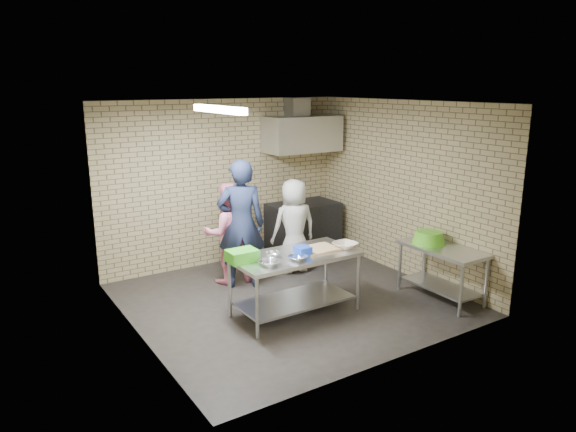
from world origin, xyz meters
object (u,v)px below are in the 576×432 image
object	(u,v)px
man_navy	(241,224)
prep_table	(295,284)
woman_white	(294,226)
stove	(303,228)
bottle_red	(298,137)
blue_tub	(303,251)
bottle_green	(317,137)
green_crate	(242,256)
green_basin	(429,237)
woman_pink	(228,233)
side_counter	(441,273)

from	to	relation	value
man_navy	prep_table	bearing A→B (deg)	120.65
man_navy	woman_white	distance (m)	1.03
stove	bottle_red	distance (m)	1.60
blue_tub	man_navy	world-z (taller)	man_navy
bottle_green	woman_white	xyz separation A→B (m)	(-1.10, -0.94, -1.27)
green_crate	bottle_green	bearing A→B (deg)	39.06
bottle_red	man_navy	world-z (taller)	bottle_red
green_basin	bottle_red	distance (m)	3.01
green_crate	bottle_red	world-z (taller)	bottle_red
green_basin	woman_pink	world-z (taller)	woman_pink
bottle_red	woman_white	size ratio (longest dim) A/B	0.12
woman_pink	woman_white	size ratio (longest dim) A/B	1.02
stove	man_navy	world-z (taller)	man_navy
prep_table	green_basin	size ratio (longest dim) A/B	3.54
green_crate	woman_white	distance (m)	2.02
blue_tub	woman_pink	xyz separation A→B (m)	(-0.26, 1.60, -0.11)
prep_table	stove	size ratio (longest dim) A/B	1.36
side_counter	prep_table	bearing A→B (deg)	160.79
blue_tub	woman_pink	world-z (taller)	woman_pink
green_basin	side_counter	bearing A→B (deg)	-85.43
blue_tub	bottle_green	bearing A→B (deg)	51.11
green_basin	prep_table	bearing A→B (deg)	167.33
woman_white	side_counter	bearing A→B (deg)	126.49
side_counter	green_basin	xyz separation A→B (m)	(-0.02, 0.25, 0.46)
man_navy	woman_pink	size ratio (longest dim) A/B	1.25
stove	green_basin	xyz separation A→B (m)	(0.43, -2.50, 0.38)
woman_pink	bottle_red	bearing A→B (deg)	-143.56
green_crate	blue_tub	xyz separation A→B (m)	(0.75, -0.22, -0.01)
green_crate	green_basin	world-z (taller)	green_crate
man_navy	side_counter	bearing A→B (deg)	162.56
stove	bottle_green	world-z (taller)	bottle_green
woman_pink	stove	bearing A→B (deg)	-149.80
man_navy	green_basin	bearing A→B (deg)	166.22
bottle_red	stove	bearing A→B (deg)	-101.77
prep_table	blue_tub	bearing A→B (deg)	-63.43
stove	woman_pink	bearing A→B (deg)	-162.43
green_crate	blue_tub	bearing A→B (deg)	-16.35
man_navy	bottle_red	bearing A→B (deg)	-123.08
prep_table	woman_white	world-z (taller)	woman_white
bottle_red	man_navy	xyz separation A→B (m)	(-1.71, -1.06, -1.08)
bottle_green	woman_white	bearing A→B (deg)	-139.66
woman_pink	woman_white	bearing A→B (deg)	-174.72
green_crate	bottle_red	bearing A→B (deg)	43.63
stove	blue_tub	distance (m)	2.65
prep_table	green_basin	distance (m)	2.06
side_counter	green_basin	size ratio (longest dim) A/B	2.61
green_basin	green_crate	bearing A→B (deg)	168.10
woman_white	green_basin	bearing A→B (deg)	129.23
green_basin	woman_white	distance (m)	2.11
green_crate	prep_table	bearing A→B (deg)	-9.73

